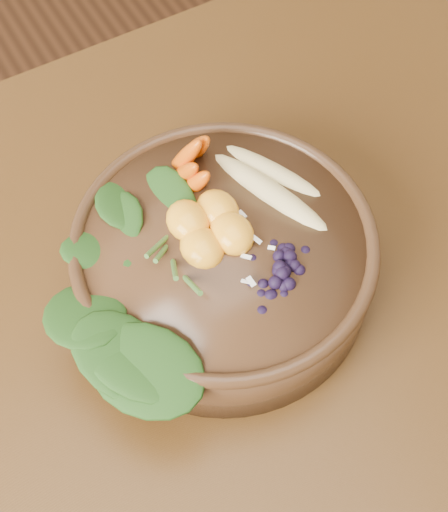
{
  "coord_description": "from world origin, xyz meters",
  "views": [
    {
      "loc": [
        -0.04,
        -0.18,
        1.33
      ],
      "look_at": [
        0.13,
        0.1,
        0.8
      ],
      "focal_mm": 50.0,
      "sensor_mm": 36.0,
      "label": 1
    }
  ],
  "objects_px": {
    "dining_table": "(160,471)",
    "blueberry_pile": "(281,259)",
    "banana_halves": "(272,172)",
    "stoneware_bowl": "(224,262)",
    "carrot_cluster": "(190,140)",
    "mandarin_cluster": "(210,220)",
    "kale_heap": "(141,228)"
  },
  "relations": [
    {
      "from": "mandarin_cluster",
      "to": "blueberry_pile",
      "type": "relative_size",
      "value": 0.69
    },
    {
      "from": "dining_table",
      "to": "mandarin_cluster",
      "type": "xyz_separation_m",
      "value": [
        0.12,
        0.12,
        0.18
      ]
    },
    {
      "from": "dining_table",
      "to": "stoneware_bowl",
      "type": "distance_m",
      "value": 0.21
    },
    {
      "from": "kale_heap",
      "to": "mandarin_cluster",
      "type": "xyz_separation_m",
      "value": [
        0.05,
        -0.02,
        -0.01
      ]
    },
    {
      "from": "banana_halves",
      "to": "blueberry_pile",
      "type": "distance_m",
      "value": 0.09
    },
    {
      "from": "stoneware_bowl",
      "to": "blueberry_pile",
      "type": "distance_m",
      "value": 0.08
    },
    {
      "from": "dining_table",
      "to": "blueberry_pile",
      "type": "distance_m",
      "value": 0.24
    },
    {
      "from": "carrot_cluster",
      "to": "blueberry_pile",
      "type": "xyz_separation_m",
      "value": [
        0.01,
        -0.13,
        -0.02
      ]
    },
    {
      "from": "mandarin_cluster",
      "to": "dining_table",
      "type": "bearing_deg",
      "value": -136.53
    },
    {
      "from": "blueberry_pile",
      "to": "mandarin_cluster",
      "type": "bearing_deg",
      "value": 114.48
    },
    {
      "from": "stoneware_bowl",
      "to": "kale_heap",
      "type": "height_order",
      "value": "kale_heap"
    },
    {
      "from": "banana_halves",
      "to": "blueberry_pile",
      "type": "bearing_deg",
      "value": -141.51
    },
    {
      "from": "carrot_cluster",
      "to": "banana_halves",
      "type": "relative_size",
      "value": 0.47
    },
    {
      "from": "mandarin_cluster",
      "to": "blueberry_pile",
      "type": "height_order",
      "value": "blueberry_pile"
    },
    {
      "from": "dining_table",
      "to": "banana_halves",
      "type": "bearing_deg",
      "value": 34.48
    },
    {
      "from": "carrot_cluster",
      "to": "banana_halves",
      "type": "xyz_separation_m",
      "value": [
        0.05,
        -0.05,
        -0.02
      ]
    },
    {
      "from": "dining_table",
      "to": "kale_heap",
      "type": "relative_size",
      "value": 9.26
    },
    {
      "from": "carrot_cluster",
      "to": "mandarin_cluster",
      "type": "bearing_deg",
      "value": -129.81
    },
    {
      "from": "stoneware_bowl",
      "to": "banana_halves",
      "type": "distance_m",
      "value": 0.09
    },
    {
      "from": "banana_halves",
      "to": "stoneware_bowl",
      "type": "bearing_deg",
      "value": -177.26
    },
    {
      "from": "blueberry_pile",
      "to": "dining_table",
      "type": "bearing_deg",
      "value": -161.31
    },
    {
      "from": "dining_table",
      "to": "blueberry_pile",
      "type": "height_order",
      "value": "blueberry_pile"
    },
    {
      "from": "blueberry_pile",
      "to": "stoneware_bowl",
      "type": "bearing_deg",
      "value": 116.61
    },
    {
      "from": "stoneware_bowl",
      "to": "blueberry_pile",
      "type": "relative_size",
      "value": 2.16
    },
    {
      "from": "dining_table",
      "to": "carrot_cluster",
      "type": "xyz_separation_m",
      "value": [
        0.14,
        0.18,
        0.2
      ]
    },
    {
      "from": "kale_heap",
      "to": "blueberry_pile",
      "type": "distance_m",
      "value": 0.12
    },
    {
      "from": "stoneware_bowl",
      "to": "banana_halves",
      "type": "bearing_deg",
      "value": 26.49
    },
    {
      "from": "carrot_cluster",
      "to": "mandarin_cluster",
      "type": "relative_size",
      "value": 0.87
    },
    {
      "from": "kale_heap",
      "to": "blueberry_pile",
      "type": "relative_size",
      "value": 1.42
    },
    {
      "from": "dining_table",
      "to": "stoneware_bowl",
      "type": "relative_size",
      "value": 6.07
    },
    {
      "from": "carrot_cluster",
      "to": "dining_table",
      "type": "bearing_deg",
      "value": -151.36
    },
    {
      "from": "kale_heap",
      "to": "banana_halves",
      "type": "distance_m",
      "value": 0.13
    }
  ]
}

